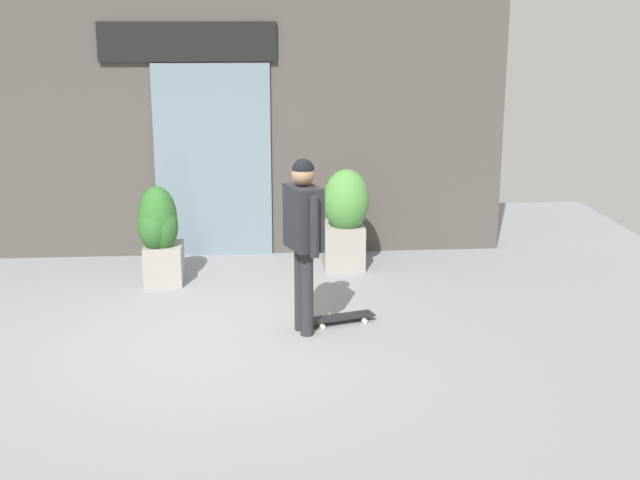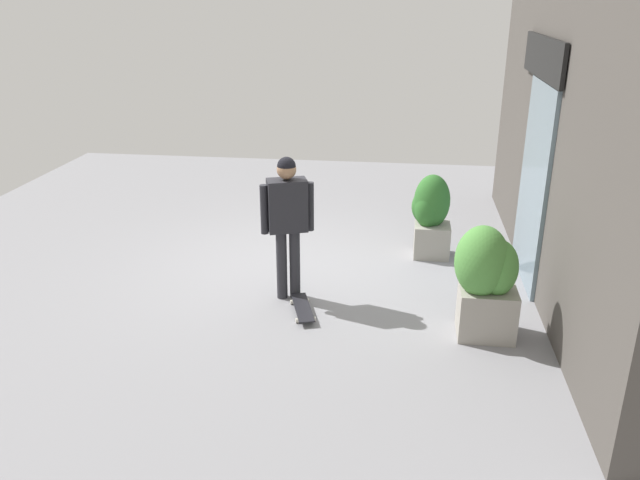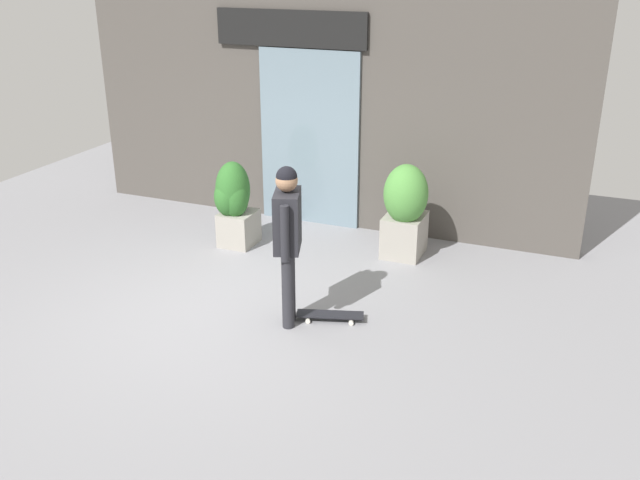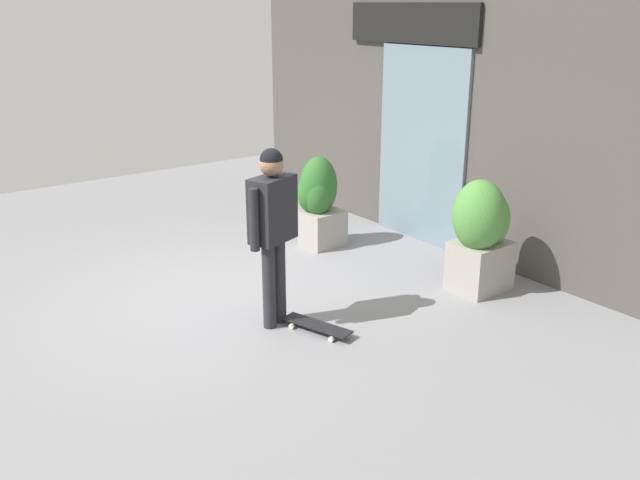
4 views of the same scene
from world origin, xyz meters
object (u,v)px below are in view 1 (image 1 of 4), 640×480
at_px(skateboard, 340,318).
at_px(planter_box_left, 345,215).
at_px(planter_box_right, 159,232).
at_px(skateboarder, 303,227).

height_order(skateboard, planter_box_left, planter_box_left).
bearing_deg(planter_box_right, skateboard, -37.18).
height_order(skateboarder, skateboard, skateboarder).
bearing_deg(skateboard, skateboarder, -166.58).
bearing_deg(skateboard, planter_box_right, 125.37).
bearing_deg(planter_box_left, skateboarder, -105.97).
bearing_deg(planter_box_right, planter_box_left, 12.95).
relative_size(skateboarder, planter_box_right, 1.50).
height_order(skateboarder, planter_box_right, skateboarder).
distance_m(skateboarder, planter_box_right, 2.43).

